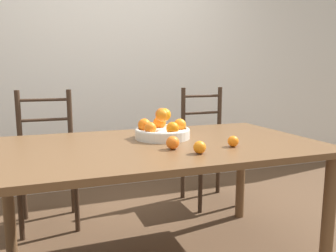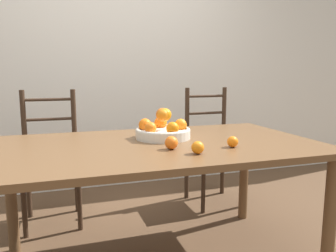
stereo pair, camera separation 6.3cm
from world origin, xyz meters
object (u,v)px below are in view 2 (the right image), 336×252
orange_loose_0 (233,142)px  orange_loose_1 (171,143)px  orange_loose_2 (198,148)px  chair_left (51,161)px  chair_right (212,149)px  fruit_bowl (163,129)px

orange_loose_0 → orange_loose_1: (-0.33, 0.05, 0.01)m
orange_loose_2 → chair_left: bearing=122.3°
orange_loose_0 → chair_right: (0.40, 1.08, -0.31)m
orange_loose_1 → chair_left: bearing=122.0°
orange_loose_1 → chair_right: size_ratio=0.07×
orange_loose_1 → chair_left: (-0.64, 1.03, -0.31)m
orange_loose_0 → orange_loose_2: (-0.24, -0.08, 0.00)m
fruit_bowl → orange_loose_1: size_ratio=4.79×
orange_loose_0 → chair_right: chair_right is taller
orange_loose_0 → orange_loose_2: size_ratio=0.94×
orange_loose_1 → orange_loose_0: bearing=-9.1°
fruit_bowl → orange_loose_0: 0.46m
orange_loose_0 → chair_right: bearing=69.7°
orange_loose_1 → chair_right: (0.73, 1.03, -0.31)m
chair_left → chair_right: size_ratio=1.00×
orange_loose_1 → orange_loose_2: bearing=-55.6°
orange_loose_0 → chair_right: size_ratio=0.06×
fruit_bowl → orange_loose_1: 0.31m
orange_loose_1 → orange_loose_2: (0.09, -0.14, -0.00)m
fruit_bowl → orange_loose_2: fruit_bowl is taller
fruit_bowl → chair_right: 1.05m
fruit_bowl → orange_loose_2: 0.44m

